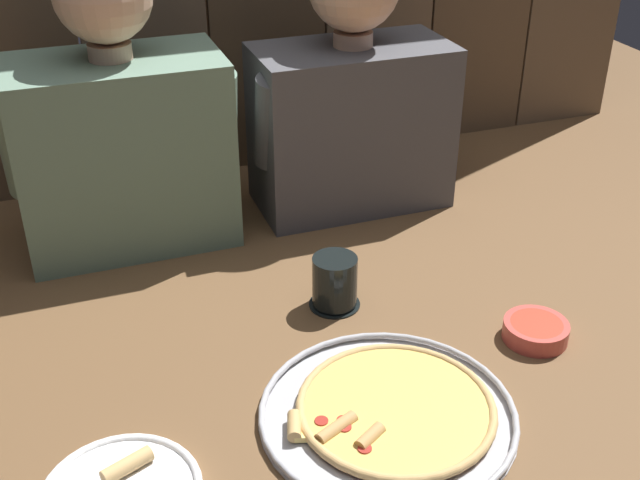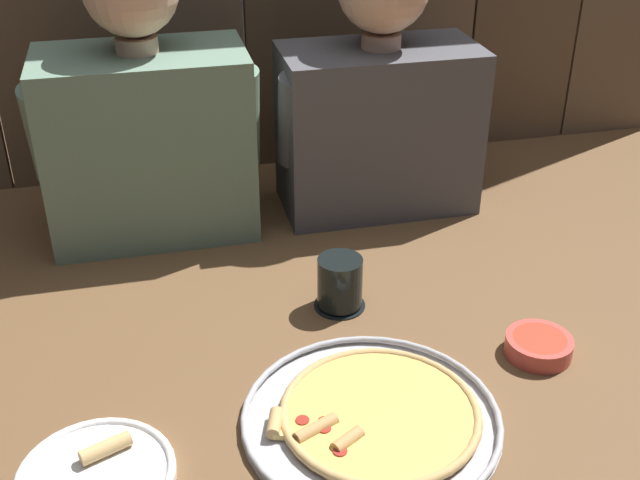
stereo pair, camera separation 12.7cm
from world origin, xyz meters
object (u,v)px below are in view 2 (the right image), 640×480
dinner_plate (96,475)px  diner_left (145,112)px  drinking_glass (340,284)px  diner_right (379,93)px  pizza_tray (373,416)px  dipping_bowl (539,345)px

dinner_plate → diner_left: 0.75m
dinner_plate → diner_left: (0.12, 0.69, 0.24)m
drinking_glass → diner_right: bearing=64.5°
pizza_tray → diner_left: bearing=112.1°
pizza_tray → dipping_bowl: (0.31, 0.09, 0.01)m
pizza_tray → dipping_bowl: size_ratio=3.50×
dinner_plate → dipping_bowl: size_ratio=1.96×
dinner_plate → diner_right: diner_right is taller
diner_left → diner_right: size_ratio=1.03×
dipping_bowl → diner_left: (-0.58, 0.58, 0.24)m
pizza_tray → drinking_glass: 0.30m
drinking_glass → dipping_bowl: bearing=-36.5°
dinner_plate → drinking_glass: 0.53m
pizza_tray → diner_left: (-0.27, 0.67, 0.24)m
dipping_bowl → diner_left: size_ratio=0.19×
drinking_glass → dipping_bowl: 0.35m
pizza_tray → dinner_plate: bearing=-176.6°
dinner_plate → diner_left: bearing=80.2°
diner_left → diner_right: bearing=0.0°
drinking_glass → diner_right: diner_right is taller
diner_left → dipping_bowl: bearing=-45.0°
diner_left → pizza_tray: bearing=-67.9°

